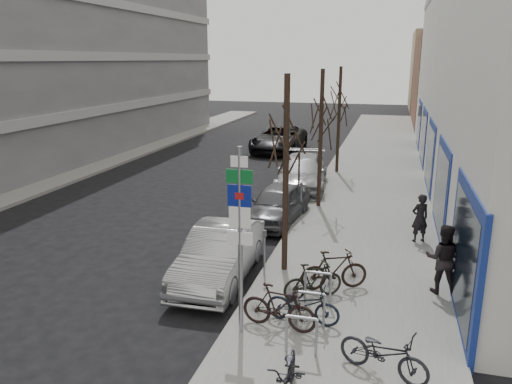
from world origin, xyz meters
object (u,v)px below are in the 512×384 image
Objects in this scene: tree_mid at (322,106)px; bike_mid_inner at (313,280)px; tree_far at (340,95)px; lane_car at (279,139)px; bike_rack at (310,305)px; meter_front at (264,248)px; bike_near_right at (279,307)px; parked_car_mid at (277,204)px; meter_back at (322,166)px; parked_car_back at (302,173)px; highway_sign_pole at (240,231)px; tree_near at (286,128)px; parked_car_front at (220,254)px; meter_mid at (301,196)px; bike_far_curb at (384,349)px; pedestrian_far at (443,258)px; bike_near_left at (289,374)px; bike_mid_curb at (303,302)px; bike_far_inner at (334,270)px; pedestrian_near at (420,218)px.

tree_mid is 8.84m from bike_mid_inner.
lane_car is (-4.43, 5.81, -3.27)m from tree_far.
bike_rack is 2.92m from meter_front.
parked_car_mid is at bearing 20.71° from bike_near_right.
meter_back is (-0.45, -2.50, -3.19)m from tree_far.
bike_rack is 0.42× the size of parked_car_back.
highway_sign_pole is 3.31× the size of meter_front.
parked_car_mid is (-1.23, 4.45, -3.41)m from tree_near.
parked_car_front is (-2.68, 0.76, 0.10)m from bike_mid_inner.
meter_mid is 0.73× the size of bike_far_curb.
bike_mid_inner is 11.15m from parked_car_back.
parked_car_mid is at bearing -36.59° from pedestrian_far.
tree_near reaches higher than bike_near_right.
bike_near_left is 15.03m from parked_car_back.
bike_near_right is 1.08× the size of bike_mid_inner.
parked_car_front reaches higher than bike_mid_curb.
bike_near_left is (1.46, -1.95, -1.77)m from highway_sign_pole.
parked_car_mid is at bearing 105.45° from tree_near.
bike_far_inner is (1.93, -5.91, -0.23)m from meter_mid.
tree_far is at bearing 9.46° from bike_near_right.
meter_front is 4.55m from pedestrian_far.
tree_mid is at bearing 35.41° from bike_far_curb.
bike_rack is at bearing 70.24° from bike_far_curb.
tree_far is 3.12× the size of bike_far_inner.
bike_mid_curb is 1.05× the size of pedestrian_near.
tree_near is at bearing 23.27° from bike_mid_curb.
tree_far reaches higher than pedestrian_near.
bike_near_right is at bearing -79.99° from tree_near.
bike_rack is 0.41× the size of tree_mid.
tree_far is (0.20, 16.51, 1.65)m from highway_sign_pole.
bike_far_curb is at bearing 55.35° from pedestrian_near.
highway_sign_pole reaches higher than lane_car.
tree_near is 5.12m from pedestrian_far.
bike_far_inner is (1.48, -13.91, -3.42)m from tree_far.
lane_car is (-5.68, 24.28, 0.15)m from bike_near_left.
highway_sign_pole is at bearing -156.41° from bike_rack.
meter_back is at bearing -62.42° from lane_car.
tree_mid reaches higher than bike_far_inner.
meter_front is 9.89m from parked_car_back.
bike_far_curb is at bearing -78.81° from parked_car_back.
pedestrian_near is at bearing -69.13° from tree_far.
bike_near_right is 0.94× the size of pedestrian_far.
bike_near_right is 1.03× the size of bike_mid_curb.
bike_near_left is at bearing -155.67° from bike_near_right.
tree_far is 15.01m from bike_mid_inner.
meter_mid is at bearing 94.38° from bike_near_left.
meter_back is (0.00, 5.50, 0.00)m from meter_mid.
bike_near_right is at bearing 84.50° from bike_far_curb.
pedestrian_far is (4.55, -10.84, 0.14)m from meter_back.
tree_mid is 12.51m from bike_near_left.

